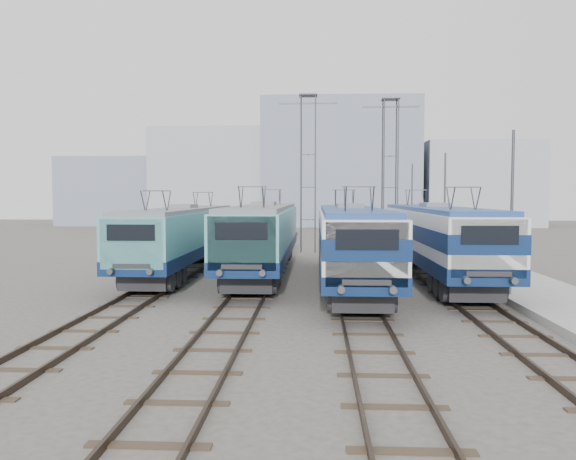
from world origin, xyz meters
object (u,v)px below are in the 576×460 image
(locomotive_far_left, at_px, (183,234))
(locomotive_center_right, at_px, (350,237))
(catenary_tower_west, at_px, (308,166))
(mast_mid, at_px, (445,209))
(mast_front, at_px, (512,216))
(catenary_tower_east, at_px, (390,167))
(mast_rear, at_px, (412,206))
(locomotive_center_left, at_px, (264,233))
(locomotive_far_right, at_px, (435,234))

(locomotive_far_left, height_order, locomotive_center_right, locomotive_center_right)
(catenary_tower_west, bearing_deg, mast_mid, -42.93)
(locomotive_center_right, distance_m, mast_front, 7.40)
(locomotive_far_left, relative_size, catenary_tower_west, 1.49)
(catenary_tower_east, xyz_separation_m, mast_rear, (2.10, 2.00, -3.14))
(locomotive_center_left, relative_size, mast_rear, 2.67)
(mast_front, relative_size, mast_rear, 1.00)
(locomotive_far_right, distance_m, mast_rear, 18.31)
(mast_mid, bearing_deg, locomotive_center_right, -127.15)
(mast_mid, bearing_deg, mast_rear, 90.00)
(locomotive_center_left, height_order, catenary_tower_east, catenary_tower_east)
(locomotive_center_left, relative_size, locomotive_far_right, 1.01)
(locomotive_far_left, xyz_separation_m, locomotive_center_right, (9.00, -3.79, 0.11))
(catenary_tower_east, relative_size, mast_mid, 1.71)
(catenary_tower_west, bearing_deg, locomotive_far_right, -64.55)
(locomotive_far_left, distance_m, locomotive_center_left, 4.50)
(locomotive_center_right, distance_m, mast_rear, 21.38)
(locomotive_center_right, bearing_deg, catenary_tower_east, 76.98)
(catenary_tower_east, distance_m, mast_rear, 4.28)
(locomotive_far_right, relative_size, mast_rear, 2.64)
(locomotive_far_right, relative_size, mast_mid, 2.64)
(locomotive_center_left, xyz_separation_m, catenary_tower_west, (2.25, 12.72, 4.32))
(locomotive_center_left, height_order, mast_rear, mast_rear)
(mast_front, height_order, mast_rear, same)
(locomotive_center_right, relative_size, catenary_tower_east, 1.53)
(locomotive_center_right, distance_m, catenary_tower_east, 19.35)
(mast_front, height_order, mast_mid, same)
(locomotive_far_left, bearing_deg, mast_mid, 16.66)
(locomotive_far_right, bearing_deg, mast_front, -72.36)
(locomotive_center_left, height_order, catenary_tower_west, catenary_tower_west)
(locomotive_far_right, xyz_separation_m, catenary_tower_east, (-0.25, 16.18, 4.29))
(locomotive_far_right, bearing_deg, catenary_tower_east, 90.89)
(locomotive_far_right, distance_m, catenary_tower_east, 16.74)
(locomotive_far_left, xyz_separation_m, locomotive_far_right, (13.50, -1.59, 0.12))
(locomotive_center_left, height_order, mast_front, mast_front)
(locomotive_far_left, relative_size, catenary_tower_east, 1.49)
(mast_front, bearing_deg, locomotive_far_left, 154.24)
(locomotive_far_left, height_order, mast_mid, mast_mid)
(mast_rear, bearing_deg, locomotive_far_right, -95.81)
(locomotive_center_right, relative_size, catenary_tower_west, 1.53)
(locomotive_center_left, height_order, mast_mid, mast_mid)
(catenary_tower_east, distance_m, mast_front, 22.32)
(mast_front, distance_m, mast_rear, 24.00)
(mast_front, relative_size, mast_mid, 1.00)
(locomotive_far_right, xyz_separation_m, mast_front, (1.85, -5.82, 1.15))
(locomotive_far_left, relative_size, locomotive_far_right, 0.97)
(catenary_tower_west, distance_m, mast_rear, 9.99)
(locomotive_far_right, xyz_separation_m, mast_mid, (1.85, 6.18, 1.15))
(locomotive_center_left, bearing_deg, mast_rear, 57.02)
(locomotive_far_right, bearing_deg, locomotive_center_left, 170.79)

